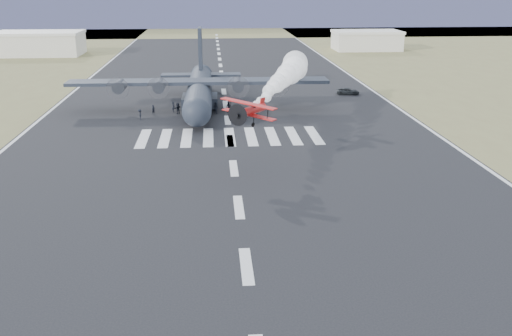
{
  "coord_description": "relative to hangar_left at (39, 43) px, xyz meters",
  "views": [
    {
      "loc": [
        -2.32,
        -27.28,
        21.04
      ],
      "look_at": [
        1.67,
        23.86,
        4.0
      ],
      "focal_mm": 40.0,
      "sensor_mm": 36.0,
      "label": 1
    }
  ],
  "objects": [
    {
      "name": "transport_aircraft",
      "position": [
        47.56,
        -75.36,
        -0.18
      ],
      "size": [
        43.17,
        35.6,
        12.51
      ],
      "rotation": [
        0.0,
        0.0,
        -0.01
      ],
      "color": "#212532",
      "rests_on": "ground"
    },
    {
      "name": "hangar_left",
      "position": [
        0.0,
        0.0,
        0.0
      ],
      "size": [
        24.5,
        14.5,
        6.7
      ],
      "color": "beige",
      "rests_on": "ground"
    },
    {
      "name": "crew_c",
      "position": [
        38.28,
        -83.62,
        -2.59
      ],
      "size": [
        0.67,
        1.13,
        1.64
      ],
      "primitive_type": "imported",
      "rotation": [
        0.0,
        0.0,
        4.88
      ],
      "color": "black",
      "rests_on": "ground"
    },
    {
      "name": "crew_g",
      "position": [
        40.06,
        -80.01,
        -2.62
      ],
      "size": [
        0.73,
        0.74,
        1.57
      ],
      "primitive_type": "imported",
      "rotation": [
        0.0,
        0.0,
        0.89
      ],
      "color": "black",
      "rests_on": "ground"
    },
    {
      "name": "crew_e",
      "position": [
        56.83,
        -80.77,
        -2.58
      ],
      "size": [
        0.74,
        0.93,
        1.66
      ],
      "primitive_type": "imported",
      "rotation": [
        0.0,
        0.0,
        1.23
      ],
      "color": "black",
      "rests_on": "ground"
    },
    {
      "name": "crew_h",
      "position": [
        52.33,
        -79.9,
        -2.48
      ],
      "size": [
        1.05,
        1.01,
        1.86
      ],
      "primitive_type": "imported",
      "rotation": [
        0.0,
        0.0,
        5.58
      ],
      "color": "black",
      "rests_on": "ground"
    },
    {
      "name": "scrub_far",
      "position": [
        52.0,
        85.0,
        -3.41
      ],
      "size": [
        500.0,
        80.0,
        0.0
      ],
      "primitive_type": "cube",
      "color": "olive",
      "rests_on": "ground"
    },
    {
      "name": "ridge_seg_f",
      "position": [
        182.0,
        115.0,
        5.09
      ],
      "size": [
        150.0,
        50.0,
        17.0
      ],
      "primitive_type": "cube",
      "color": "#878DAC",
      "rests_on": "ground"
    },
    {
      "name": "ridge_seg_d",
      "position": [
        52.0,
        115.0,
        3.09
      ],
      "size": [
        150.0,
        50.0,
        13.0
      ],
      "primitive_type": "cube",
      "color": "#878DAC",
      "rests_on": "ground"
    },
    {
      "name": "smoke_trail",
      "position": [
        61.96,
        -83.67,
        3.94
      ],
      "size": [
        11.58,
        32.41,
        4.23
      ],
      "rotation": [
        0.0,
        0.0,
        -0.29
      ],
      "color": "white"
    },
    {
      "name": "crew_f",
      "position": [
        44.02,
        -79.89,
        -2.5
      ],
      "size": [
        1.47,
        1.66,
        1.82
      ],
      "primitive_type": "imported",
      "rotation": [
        0.0,
        0.0,
        4.05
      ],
      "color": "black",
      "rests_on": "ground"
    },
    {
      "name": "crew_d",
      "position": [
        53.97,
        -85.66,
        -2.6
      ],
      "size": [
        0.97,
        0.54,
        1.61
      ],
      "primitive_type": "imported",
      "rotation": [
        0.0,
        0.0,
        3.2
      ],
      "color": "black",
      "rests_on": "ground"
    },
    {
      "name": "ridge_seg_c",
      "position": [
        -13.0,
        115.0,
        5.09
      ],
      "size": [
        150.0,
        50.0,
        17.0
      ],
      "primitive_type": "cube",
      "color": "#878DAC",
      "rests_on": "ground"
    },
    {
      "name": "ridge_seg_e",
      "position": [
        117.0,
        115.0,
        4.09
      ],
      "size": [
        150.0,
        50.0,
        15.0
      ],
      "primitive_type": "cube",
      "color": "#878DAC",
      "rests_on": "ground"
    },
    {
      "name": "aerobatic_biplane",
      "position": [
        53.91,
        -110.17,
        3.71
      ],
      "size": [
        6.74,
        6.29,
        2.83
      ],
      "rotation": [
        0.0,
        0.09,
        -0.29
      ],
      "color": "red"
    },
    {
      "name": "runway_markings",
      "position": [
        52.0,
        -85.0,
        -3.4
      ],
      "size": [
        60.0,
        260.0,
        0.01
      ],
      "primitive_type": null,
      "color": "silver",
      "rests_on": "ground"
    },
    {
      "name": "crew_b",
      "position": [
        50.19,
        -80.23,
        -2.47
      ],
      "size": [
        1.07,
        0.97,
        1.87
      ],
      "primitive_type": "imported",
      "rotation": [
        0.0,
        0.0,
        2.55
      ],
      "color": "black",
      "rests_on": "ground"
    },
    {
      "name": "crew_a",
      "position": [
        43.22,
        -78.51,
        -2.56
      ],
      "size": [
        0.59,
        0.68,
        1.69
      ],
      "primitive_type": "imported",
      "rotation": [
        0.0,
        0.0,
        1.71
      ],
      "color": "black",
      "rests_on": "ground"
    },
    {
      "name": "support_vehicle",
      "position": [
        75.66,
        -65.85,
        -2.81
      ],
      "size": [
        4.58,
        2.62,
        1.2
      ],
      "primitive_type": "imported",
      "rotation": [
        0.0,
        0.0,
        1.42
      ],
      "color": "black",
      "rests_on": "ground"
    },
    {
      "name": "hangar_right",
      "position": [
        98.0,
        5.0,
        -0.4
      ],
      "size": [
        20.5,
        12.5,
        5.9
      ],
      "color": "beige",
      "rests_on": "ground"
    }
  ]
}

